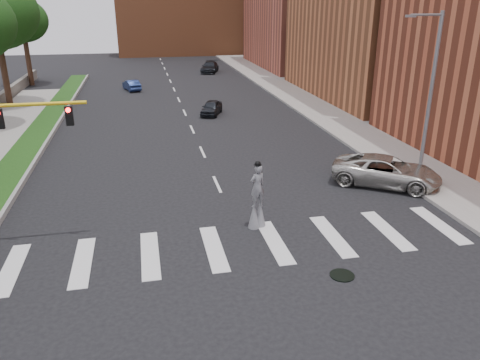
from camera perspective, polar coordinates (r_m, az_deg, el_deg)
ground_plane at (r=18.66m, az=1.25°, el=-9.39°), size 160.00×160.00×0.00m
grass_median at (r=37.66m, az=-23.57°, el=4.93°), size 2.00×60.00×0.25m
median_curb at (r=37.46m, az=-22.00°, el=5.10°), size 0.20×60.00×0.28m
sidewalk_right at (r=44.77m, az=9.67°, el=8.68°), size 5.00×90.00×0.18m
manhole at (r=17.91m, az=12.33°, el=-11.28°), size 0.90×0.90×0.04m
building_backdrop at (r=94.16m, az=-6.48°, el=20.64°), size 26.00×14.00×18.00m
streetlight at (r=26.53m, az=22.05°, el=9.65°), size 2.05×0.20×9.00m
stilt_performer at (r=20.49m, az=2.11°, el=-2.46°), size 0.82×0.68×3.10m
suv_crossing at (r=26.58m, az=17.42°, el=1.04°), size 6.22×5.40×1.59m
car_near at (r=41.79m, az=-3.49°, el=8.79°), size 2.66×3.88×1.23m
car_mid at (r=54.81m, az=-13.07°, el=11.21°), size 2.18×3.79×1.18m
car_far at (r=67.47m, az=-3.70°, el=13.57°), size 3.44×5.41×1.46m
tree_5 at (r=61.35m, az=-25.04°, el=17.18°), size 5.74×5.74×9.78m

